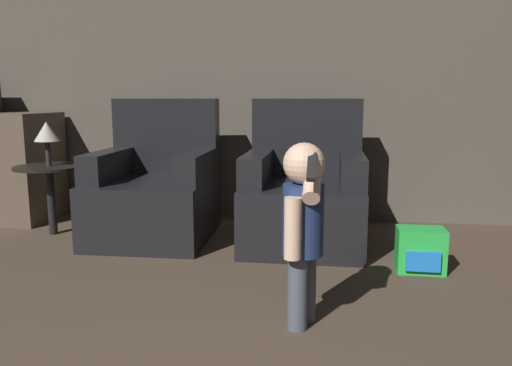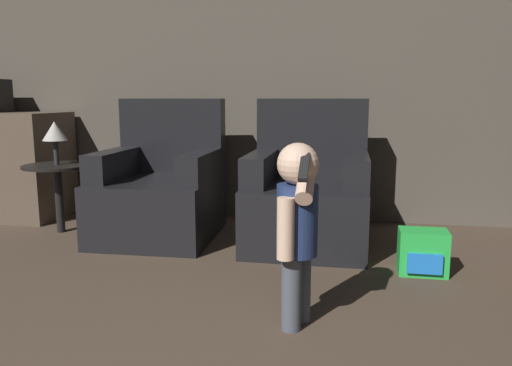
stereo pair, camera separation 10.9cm
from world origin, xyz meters
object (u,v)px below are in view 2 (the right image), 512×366
Objects in this scene: armchair_right at (308,195)px; lamp at (55,132)px; person_toddler at (297,220)px; toy_backpack at (423,252)px; armchair_left at (161,190)px.

armchair_right is 1.91m from lamp.
lamp is at bearing -178.14° from armchair_right.
person_toddler reaches higher than toy_backpack.
armchair_right reaches higher than lamp.
armchair_right is 1.22× the size of person_toddler.
armchair_right is 3.69× the size of toy_backpack.
armchair_right reaches higher than person_toddler.
toy_backpack is at bearing 160.04° from person_toddler.
person_toddler is at bearing -129.07° from toy_backpack.
person_toddler is at bearing -50.73° from armchair_left.
toy_backpack is (0.65, 0.80, -0.36)m from person_toddler.
armchair_right is (1.07, 0.00, 0.00)m from armchair_left.
armchair_right is at bearing 1.91° from lamp.
armchair_left is 3.12× the size of lamp.
armchair_left is 1.00× the size of armchair_right.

